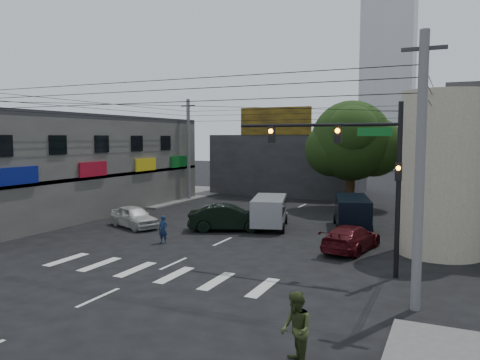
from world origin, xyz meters
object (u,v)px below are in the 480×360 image
Objects in this scene: silver_minivan at (269,213)px; utility_pole_far_left at (189,150)px; utility_pole_near_right at (420,173)px; maroon_sedan at (351,238)px; white_compact at (134,217)px; dark_sedan at (228,218)px; utility_pole_far_right at (439,153)px; traffic_gantry at (357,160)px; navy_van at (352,213)px; traffic_officer at (163,229)px; pedestrian_olive at (296,329)px; street_tree at (351,141)px.

utility_pole_far_left is at bearing 35.09° from silver_minivan.
utility_pole_near_right reaches higher than maroon_sedan.
dark_sedan is at bearing -52.05° from white_compact.
utility_pole_far_right is 14.18m from maroon_sedan.
navy_van is at bearing 101.86° from traffic_gantry.
dark_sedan is (-8.87, 5.88, -4.02)m from traffic_gantry.
utility_pole_near_right is 9.10m from maroon_sedan.
utility_pole_near_right reaches higher than dark_sedan.
traffic_gantry is 16.01m from white_compact.
utility_pole_far_left is at bearing 38.67° from white_compact.
utility_pole_near_right is at bearing -20.84° from traffic_officer.
silver_minivan reaches higher than traffic_officer.
pedestrian_olive is (7.10, -16.62, -0.04)m from silver_minivan.
pedestrian_olive is (9.08, -14.75, 0.14)m from dark_sedan.
dark_sedan is 0.96× the size of navy_van.
utility_pole_far_right is at bearing 0.00° from utility_pole_far_left.
utility_pole_far_left is 1.77× the size of dark_sedan.
white_compact is at bearing -128.88° from street_tree.
utility_pole_far_left is (-21.00, 20.50, 0.00)m from utility_pole_near_right.
dark_sedan is (-11.54, 9.38, -3.79)m from utility_pole_near_right.
utility_pole_far_left reaches higher than traffic_gantry.
pedestrian_olive is (-2.47, -5.37, -3.65)m from utility_pole_near_right.
utility_pole_far_right reaches higher than maroon_sedan.
silver_minivan is at bearing -22.95° from maroon_sedan.
traffic_officer is 0.80× the size of pedestrian_olive.
traffic_gantry is 1.39× the size of dark_sedan.
maroon_sedan is (2.90, -14.13, -4.81)m from street_tree.
utility_pole_far_left is 6.06× the size of traffic_officer.
utility_pole_far_right is (6.50, -1.00, -0.87)m from street_tree.
utility_pole_near_right reaches higher than navy_van.
utility_pole_near_right is (2.68, -3.50, -0.23)m from traffic_gantry.
traffic_officer is (-1.74, -4.57, -0.05)m from dark_sedan.
dark_sedan reaches higher than maroon_sedan.
pedestrian_olive is (18.53, -25.87, -3.65)m from utility_pole_far_left.
utility_pole_far_right is 2.09× the size of white_compact.
dark_sedan is 8.19m from maroon_sedan.
street_tree reaches higher than maroon_sedan.
street_tree reaches higher than dark_sedan.
street_tree is 1.61× the size of navy_van.
traffic_officer is at bearing 134.05° from silver_minivan.
dark_sedan is 1.08× the size of maroon_sedan.
silver_minivan is (11.43, -9.25, -3.61)m from utility_pole_far_left.
traffic_officer is 14.86m from pedestrian_olive.
silver_minivan is at bearing 94.45° from navy_van.
maroon_sedan is at bearing -78.42° from street_tree.
traffic_gantry is 17.21m from utility_pole_far_right.
utility_pole_far_left reaches higher than navy_van.
silver_minivan is 3.26× the size of traffic_officer.
pedestrian_olive is (2.21, -18.39, -0.06)m from navy_van.
street_tree is 1.68× the size of dark_sedan.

